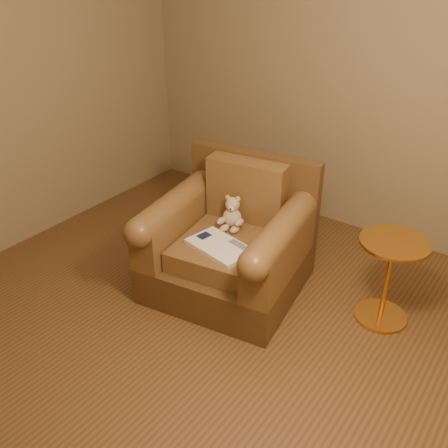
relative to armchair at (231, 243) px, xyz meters
The scene contains 6 objects.
floor 0.77m from the armchair, 71.44° to the right, with size 4.00×4.00×0.00m, color brown.
room 1.53m from the armchair, 71.44° to the right, with size 4.02×4.02×2.71m.
armchair is the anchor object (origin of this frame).
teddy_bear 0.20m from the armchair, 122.21° to the left, with size 0.18×0.20×0.24m.
guidebook 0.24m from the armchair, 75.03° to the right, with size 0.48×0.34×0.04m.
side_table 1.09m from the armchair, 14.86° to the left, with size 0.44×0.44×0.61m.
Camera 1 is at (1.53, -1.82, 2.24)m, focal length 40.00 mm.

